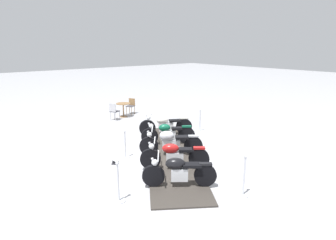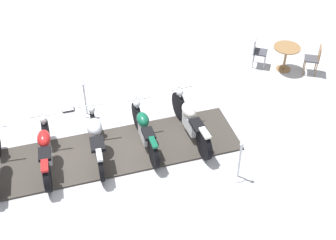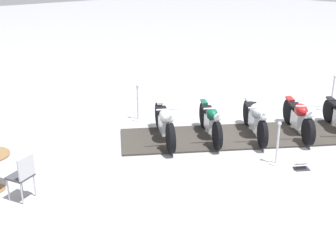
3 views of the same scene
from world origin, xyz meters
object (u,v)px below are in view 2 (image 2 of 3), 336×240
Objects in this scene: stanchion_left_front at (239,167)px; motorcycle_maroon at (46,149)px; cafe_chair_near_table at (314,58)px; cafe_chair_across_table at (258,50)px; motorcycle_forest at (144,130)px; info_placard at (68,108)px; cafe_table at (286,53)px; stanchion_right_mid at (86,104)px; motorcycle_cream at (191,120)px; motorcycle_chrome at (96,137)px.

motorcycle_maroon is at bearing 123.31° from stanchion_left_front.
cafe_chair_near_table is 0.97× the size of cafe_chair_across_table.
motorcycle_maroon is (-1.93, 1.33, -0.00)m from motorcycle_forest.
stanchion_left_front reaches higher than motorcycle_forest.
motorcycle_maroon is 2.10m from info_placard.
cafe_chair_near_table reaches higher than info_placard.
cafe_chair_across_table is (-0.68, 1.49, 0.01)m from cafe_chair_near_table.
info_placard is 0.48× the size of cafe_table.
motorcycle_maroon is at bearing -160.81° from stanchion_right_mid.
motorcycle_forest is at bearing 45.58° from cafe_chair_near_table.
cafe_table is at bearing -0.00° from cafe_chair_near_table.
info_placard is 5.83m from cafe_chair_across_table.
motorcycle_cream is 1.12× the size of motorcycle_chrome.
info_placard is (-0.75, 4.89, -0.25)m from stanchion_left_front.
motorcycle_chrome is at bearing 88.13° from motorcycle_forest.
cafe_chair_near_table is at bearing -34.16° from stanchion_right_mid.
motorcycle_maroon reaches higher than cafe_table.
motorcycle_cream reaches higher than info_placard.
info_placard is 7.21m from cafe_chair_near_table.
motorcycle_chrome is 2.01× the size of cafe_chair_across_table.
motorcycle_forest is 2.34m from motorcycle_maroon.
motorcycle_cream is at bearing -86.54° from motorcycle_chrome.
stanchion_left_front is 4.80m from cafe_chair_across_table.
info_placard is at bearing 26.81° from cafe_chair_near_table.
cafe_table is (5.40, -3.58, 0.52)m from info_placard.
stanchion_right_mid is (1.87, 0.65, -0.14)m from motorcycle_maroon.
stanchion_right_mid is 5.40m from cafe_chair_across_table.
motorcycle_maroon is 4.43m from stanchion_left_front.
cafe_chair_near_table is 1.64m from cafe_chair_across_table.
cafe_table is 0.82m from cafe_chair_near_table.
cafe_chair_across_table reaches higher than cafe_chair_near_table.
motorcycle_cream reaches higher than motorcycle_forest.
cafe_chair_near_table is at bearing -72.50° from motorcycle_chrome.
motorcycle_maroon reaches higher than cafe_chair_across_table.
stanchion_right_mid is 6.73m from cafe_chair_near_table.
stanchion_left_front is 4.95m from info_placard.
stanchion_right_mid is 1.14× the size of cafe_chair_near_table.
motorcycle_maroon is 2.01× the size of cafe_chair_near_table.
motorcycle_cream is 3.52m from motorcycle_maroon.
motorcycle_chrome reaches higher than cafe_table.
motorcycle_chrome is (-0.96, 0.67, 0.04)m from motorcycle_forest.
stanchion_left_front reaches higher than motorcycle_maroon.
info_placard is (0.70, 1.85, -0.48)m from motorcycle_chrome.
cafe_chair_near_table is (5.57, -3.78, 0.17)m from stanchion_right_mid.
motorcycle_forest is 1.75× the size of stanchion_left_front.
motorcycle_cream is 1.11× the size of motorcycle_forest.
motorcycle_forest reaches higher than stanchion_right_mid.
motorcycle_maroon is 1.99m from stanchion_right_mid.
motorcycle_chrome is at bearing 85.87° from motorcycle_cream.
motorcycle_chrome reaches higher than info_placard.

